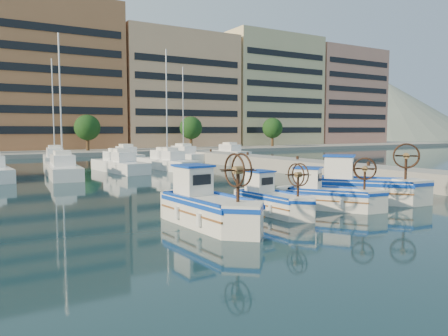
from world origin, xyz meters
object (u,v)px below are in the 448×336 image
at_px(fishing_boat_c, 327,194).
at_px(fishing_boat_b, 272,199).
at_px(fishing_boat_a, 207,205).
at_px(fishing_boat_d, 361,186).

bearing_deg(fishing_boat_c, fishing_boat_b, 137.18).
height_order(fishing_boat_a, fishing_boat_b, fishing_boat_a).
xyz_separation_m(fishing_boat_a, fishing_boat_c, (6.78, 0.27, -0.13)).
bearing_deg(fishing_boat_c, fishing_boat_d, -24.26).
height_order(fishing_boat_b, fishing_boat_c, fishing_boat_c).
xyz_separation_m(fishing_boat_b, fishing_boat_c, (3.03, -0.41, 0.03)).
bearing_deg(fishing_boat_b, fishing_boat_a, -174.15).
relative_size(fishing_boat_a, fishing_boat_b, 1.24).
bearing_deg(fishing_boat_a, fishing_boat_d, 0.92).
relative_size(fishing_boat_a, fishing_boat_c, 1.18).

